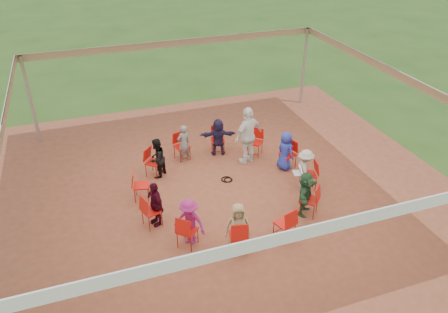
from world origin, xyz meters
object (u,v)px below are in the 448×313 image
object	(u,v)px
chair_7	(152,211)
person_seated_6	(189,222)
person_seated_0	(305,170)
person_seated_1	(285,151)
chair_1	(288,155)
person_seated_3	(184,143)
laptop	(299,171)
standing_person	(248,136)
cable_coil	(227,180)
chair_4	(182,147)
chair_9	(238,236)
chair_11	(309,200)
chair_6	(141,185)
chair_8	(187,231)
person_seated_7	(238,227)
person_seated_5	(155,204)
chair_3	(218,140)
chair_0	(308,175)
person_seated_2	(218,137)
person_seated_8	(305,193)
chair_10	(285,223)
person_seated_4	(157,158)
chair_2	(255,143)
chair_5	(154,162)

from	to	relation	value
chair_7	person_seated_6	size ratio (longest dim) A/B	0.73
person_seated_0	person_seated_1	size ratio (longest dim) A/B	1.00
chair_1	person_seated_1	world-z (taller)	person_seated_1
person_seated_3	laptop	xyz separation A→B (m)	(2.66, -2.58, -0.04)
standing_person	cable_coil	bearing A→B (deg)	15.88
chair_4	person_seated_1	size ratio (longest dim) A/B	0.73
chair_9	chair_11	distance (m)	2.34
chair_6	person_seated_1	world-z (taller)	person_seated_1
chair_8	chair_11	size ratio (longest dim) A/B	1.00
cable_coil	laptop	distance (m)	2.14
chair_11	person_seated_7	bearing A→B (deg)	147.39
chair_6	person_seated_5	world-z (taller)	person_seated_5
chair_3	chair_6	distance (m)	3.31
person_seated_1	cable_coil	distance (m)	1.97
chair_0	laptop	size ratio (longest dim) A/B	2.53
chair_6	person_seated_6	world-z (taller)	person_seated_6
chair_1	cable_coil	size ratio (longest dim) A/B	2.29
chair_3	person_seated_1	distance (m)	2.29
chair_3	person_seated_2	xyz separation A→B (m)	(-0.03, -0.12, 0.17)
person_seated_8	chair_8	bearing A→B (deg)	136.51
chair_8	chair_10	size ratio (longest dim) A/B	1.00
chair_4	standing_person	distance (m)	2.13
person_seated_4	laptop	size ratio (longest dim) A/B	3.48
chair_3	person_seated_0	xyz separation A→B (m)	(1.65, -2.77, 0.17)
cable_coil	person_seated_8	bearing A→B (deg)	-56.83
person_seated_6	chair_11	bearing A→B (deg)	43.49
chair_1	person_seated_4	distance (m)	3.96
chair_1	chair_2	size ratio (longest dim) A/B	1.00
chair_8	person_seated_4	xyz separation A→B (m)	(-0.04, 3.23, 0.17)
person_seated_1	person_seated_6	world-z (taller)	same
person_seated_2	person_seated_7	world-z (taller)	same
person_seated_5	person_seated_6	bearing A→B (deg)	15.00
chair_3	person_seated_7	world-z (taller)	person_seated_7
chair_8	laptop	world-z (taller)	chair_8
chair_9	person_seated_0	size ratio (longest dim) A/B	0.73
person_seated_2	person_seated_3	xyz separation A→B (m)	(-1.15, -0.04, 0.00)
person_seated_5	person_seated_7	size ratio (longest dim) A/B	1.00
chair_4	chair_5	xyz separation A→B (m)	(-1.03, -0.65, 0.00)
person_seated_2	laptop	bearing A→B (deg)	132.81
person_seated_0	person_seated_6	world-z (taller)	same
chair_6	person_seated_6	size ratio (longest dim) A/B	0.73
chair_7	person_seated_6	bearing A→B (deg)	20.61
cable_coil	person_seated_2	bearing A→B (deg)	80.95
chair_0	person_seated_5	size ratio (longest dim) A/B	0.73
person_seated_1	person_seated_8	distance (m)	2.22
person_seated_7	cable_coil	world-z (taller)	person_seated_7
chair_11	person_seated_5	distance (m)	3.96
chair_6	chair_8	size ratio (longest dim) A/B	1.00
person_seated_8	laptop	world-z (taller)	person_seated_8
person_seated_2	person_seated_6	xyz separation A→B (m)	(-2.00, -3.80, 0.00)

